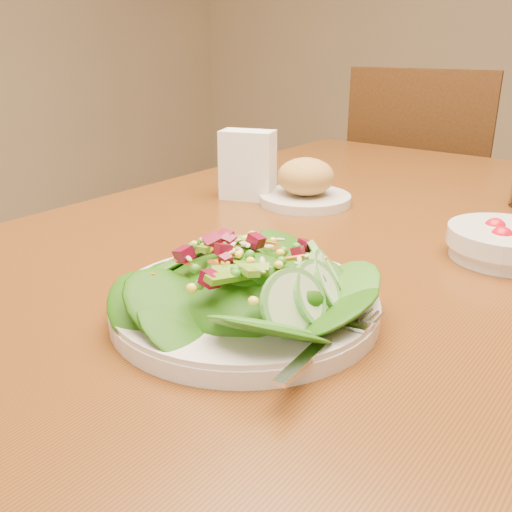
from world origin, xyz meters
name	(u,v)px	position (x,y,z in m)	size (l,w,h in m)	color
dining_table	(341,279)	(0.00, 0.00, 0.65)	(0.90, 1.40, 0.75)	#64360E
chair_far	(419,210)	(-0.24, 0.96, 0.50)	(0.50, 0.50, 0.95)	#42240B
salad_plate	(252,291)	(0.08, -0.36, 0.78)	(0.30, 0.29, 0.08)	silver
bread_plate	(305,185)	(-0.12, 0.06, 0.78)	(0.17, 0.17, 0.08)	silver
tomato_bowl	(505,243)	(0.25, -0.01, 0.77)	(0.15, 0.15, 0.05)	silver
napkin_holder	(248,163)	(-0.22, 0.03, 0.82)	(0.11, 0.08, 0.13)	white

